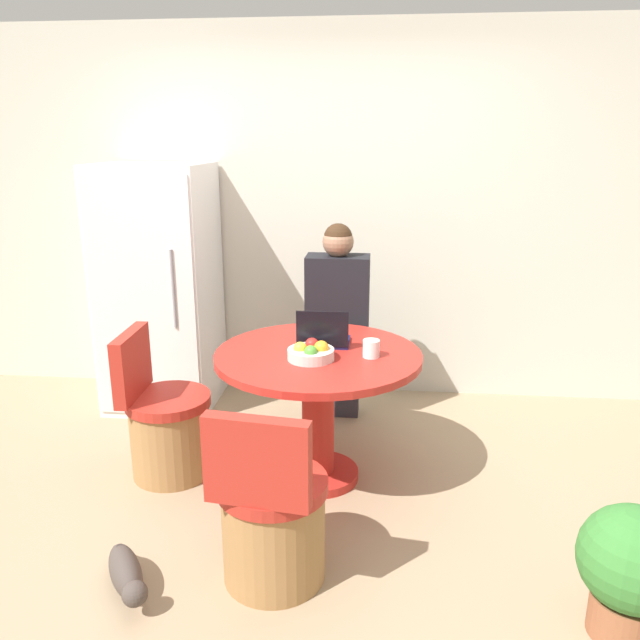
{
  "coord_description": "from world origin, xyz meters",
  "views": [
    {
      "loc": [
        0.35,
        -2.77,
        1.85
      ],
      "look_at": [
        0.03,
        0.43,
        0.9
      ],
      "focal_mm": 35.0,
      "sensor_mm": 36.0,
      "label": 1
    }
  ],
  "objects_px": {
    "refrigerator": "(160,288)",
    "potted_plant": "(631,567)",
    "chair_near_camera": "(272,521)",
    "dining_table": "(318,387)",
    "cat": "(127,574)",
    "laptop": "(323,337)",
    "person_seated": "(338,316)",
    "fruit_bowl": "(311,352)",
    "chair_left_side": "(167,427)"
  },
  "relations": [
    {
      "from": "chair_near_camera",
      "to": "potted_plant",
      "type": "xyz_separation_m",
      "value": [
        1.39,
        -0.18,
        0.02
      ]
    },
    {
      "from": "dining_table",
      "to": "cat",
      "type": "relative_size",
      "value": 2.72
    },
    {
      "from": "dining_table",
      "to": "chair_near_camera",
      "type": "relative_size",
      "value": 1.32
    },
    {
      "from": "person_seated",
      "to": "fruit_bowl",
      "type": "distance_m",
      "value": 0.89
    },
    {
      "from": "cat",
      "to": "fruit_bowl",
      "type": "bearing_deg",
      "value": 108.17
    },
    {
      "from": "dining_table",
      "to": "cat",
      "type": "distance_m",
      "value": 1.3
    },
    {
      "from": "fruit_bowl",
      "to": "dining_table",
      "type": "bearing_deg",
      "value": 77.31
    },
    {
      "from": "laptop",
      "to": "cat",
      "type": "distance_m",
      "value": 1.5
    },
    {
      "from": "refrigerator",
      "to": "person_seated",
      "type": "distance_m",
      "value": 1.27
    },
    {
      "from": "potted_plant",
      "to": "cat",
      "type": "bearing_deg",
      "value": 178.96
    },
    {
      "from": "potted_plant",
      "to": "laptop",
      "type": "bearing_deg",
      "value": 137.84
    },
    {
      "from": "dining_table",
      "to": "cat",
      "type": "bearing_deg",
      "value": -125.55
    },
    {
      "from": "chair_near_camera",
      "to": "fruit_bowl",
      "type": "relative_size",
      "value": 3.48
    },
    {
      "from": "chair_near_camera",
      "to": "fruit_bowl",
      "type": "height_order",
      "value": "fruit_bowl"
    },
    {
      "from": "person_seated",
      "to": "cat",
      "type": "height_order",
      "value": "person_seated"
    },
    {
      "from": "person_seated",
      "to": "potted_plant",
      "type": "relative_size",
      "value": 2.46
    },
    {
      "from": "dining_table",
      "to": "person_seated",
      "type": "xyz_separation_m",
      "value": [
        0.05,
        0.78,
        0.18
      ]
    },
    {
      "from": "chair_near_camera",
      "to": "laptop",
      "type": "xyz_separation_m",
      "value": [
        0.13,
        0.97,
        0.51
      ]
    },
    {
      "from": "dining_table",
      "to": "potted_plant",
      "type": "relative_size",
      "value": 2.04
    },
    {
      "from": "chair_near_camera",
      "to": "person_seated",
      "type": "distance_m",
      "value": 1.69
    },
    {
      "from": "person_seated",
      "to": "dining_table",
      "type": "bearing_deg",
      "value": 86.41
    },
    {
      "from": "chair_left_side",
      "to": "chair_near_camera",
      "type": "relative_size",
      "value": 1.0
    },
    {
      "from": "person_seated",
      "to": "potted_plant",
      "type": "height_order",
      "value": "person_seated"
    },
    {
      "from": "fruit_bowl",
      "to": "potted_plant",
      "type": "relative_size",
      "value": 0.44
    },
    {
      "from": "refrigerator",
      "to": "chair_near_camera",
      "type": "xyz_separation_m",
      "value": [
        1.09,
        -1.8,
        -0.56
      ]
    },
    {
      "from": "laptop",
      "to": "potted_plant",
      "type": "distance_m",
      "value": 1.78
    },
    {
      "from": "dining_table",
      "to": "fruit_bowl",
      "type": "relative_size",
      "value": 4.58
    },
    {
      "from": "dining_table",
      "to": "laptop",
      "type": "distance_m",
      "value": 0.27
    },
    {
      "from": "person_seated",
      "to": "refrigerator",
      "type": "bearing_deg",
      "value": -8.06
    },
    {
      "from": "refrigerator",
      "to": "chair_left_side",
      "type": "height_order",
      "value": "refrigerator"
    },
    {
      "from": "refrigerator",
      "to": "potted_plant",
      "type": "xyz_separation_m",
      "value": [
        2.49,
        -1.98,
        -0.54
      ]
    },
    {
      "from": "chair_left_side",
      "to": "laptop",
      "type": "xyz_separation_m",
      "value": [
        0.87,
        0.15,
        0.51
      ]
    },
    {
      "from": "fruit_bowl",
      "to": "refrigerator",
      "type": "bearing_deg",
      "value": 138.0
    },
    {
      "from": "refrigerator",
      "to": "person_seated",
      "type": "xyz_separation_m",
      "value": [
        1.25,
        -0.18,
        -0.11
      ]
    },
    {
      "from": "person_seated",
      "to": "laptop",
      "type": "distance_m",
      "value": 0.66
    },
    {
      "from": "chair_near_camera",
      "to": "fruit_bowl",
      "type": "xyz_separation_m",
      "value": [
        0.08,
        0.74,
        0.5
      ]
    },
    {
      "from": "refrigerator",
      "to": "fruit_bowl",
      "type": "relative_size",
      "value": 6.98
    },
    {
      "from": "refrigerator",
      "to": "chair_near_camera",
      "type": "distance_m",
      "value": 2.18
    },
    {
      "from": "dining_table",
      "to": "chair_left_side",
      "type": "xyz_separation_m",
      "value": [
        -0.85,
        -0.03,
        -0.27
      ]
    },
    {
      "from": "potted_plant",
      "to": "chair_left_side",
      "type": "bearing_deg",
      "value": 154.97
    },
    {
      "from": "chair_left_side",
      "to": "potted_plant",
      "type": "distance_m",
      "value": 2.36
    },
    {
      "from": "laptop",
      "to": "potted_plant",
      "type": "relative_size",
      "value": 0.52
    },
    {
      "from": "chair_left_side",
      "to": "fruit_bowl",
      "type": "height_order",
      "value": "fruit_bowl"
    },
    {
      "from": "refrigerator",
      "to": "fruit_bowl",
      "type": "bearing_deg",
      "value": -42.0
    },
    {
      "from": "fruit_bowl",
      "to": "cat",
      "type": "xyz_separation_m",
      "value": [
        -0.68,
        -0.88,
        -0.7
      ]
    },
    {
      "from": "laptop",
      "to": "dining_table",
      "type": "bearing_deg",
      "value": 82.04
    },
    {
      "from": "refrigerator",
      "to": "dining_table",
      "type": "height_order",
      "value": "refrigerator"
    },
    {
      "from": "refrigerator",
      "to": "potted_plant",
      "type": "height_order",
      "value": "refrigerator"
    },
    {
      "from": "person_seated",
      "to": "laptop",
      "type": "xyz_separation_m",
      "value": [
        -0.03,
        -0.65,
        0.07
      ]
    },
    {
      "from": "person_seated",
      "to": "potted_plant",
      "type": "distance_m",
      "value": 2.23
    }
  ]
}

